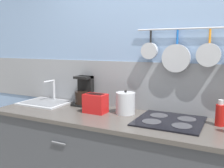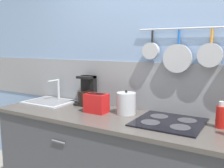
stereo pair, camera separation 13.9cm
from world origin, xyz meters
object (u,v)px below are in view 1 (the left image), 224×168
object	(u,v)px
bottle_olive_oil	(220,114)
kettle	(125,103)
toaster	(95,103)
coffee_maker	(84,93)

from	to	relation	value
bottle_olive_oil	kettle	bearing A→B (deg)	-179.14
toaster	kettle	bearing A→B (deg)	19.61
toaster	bottle_olive_oil	size ratio (longest dim) A/B	1.09
toaster	bottle_olive_oil	world-z (taller)	bottle_olive_oil
toaster	coffee_maker	bearing A→B (deg)	141.86
coffee_maker	toaster	distance (m)	0.34
kettle	bottle_olive_oil	bearing A→B (deg)	0.86
coffee_maker	toaster	size ratio (longest dim) A/B	1.37
kettle	bottle_olive_oil	world-z (taller)	kettle
coffee_maker	toaster	bearing A→B (deg)	-38.14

